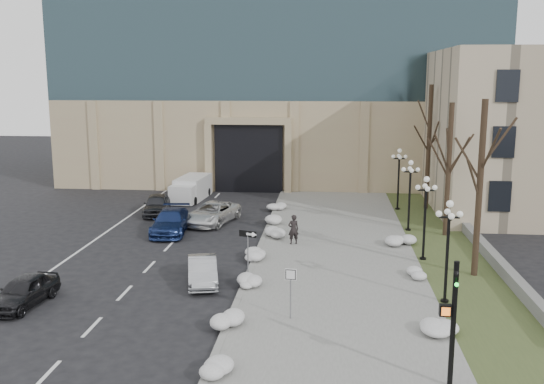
{
  "coord_description": "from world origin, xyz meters",
  "views": [
    {
      "loc": [
        2.99,
        -20.42,
        10.04
      ],
      "look_at": [
        -0.23,
        13.8,
        3.5
      ],
      "focal_mm": 40.0,
      "sensor_mm": 36.0,
      "label": 1
    }
  ],
  "objects": [
    {
      "name": "car_e",
      "position": [
        -9.62,
        22.43,
        0.75
      ],
      "size": [
        2.5,
        4.65,
        1.5
      ],
      "primitive_type": "imported",
      "rotation": [
        0.0,
        0.0,
        0.17
      ],
      "color": "#2A2B2F",
      "rests_on": "ground"
    },
    {
      "name": "keep_sign",
      "position": [
        1.52,
        3.4,
        1.68
      ],
      "size": [
        0.49,
        0.11,
        2.28
      ],
      "rotation": [
        0.0,
        0.0,
        -0.12
      ],
      "color": "slate",
      "rests_on": "ground"
    },
    {
      "name": "snow_clump_e",
      "position": [
        -0.49,
        16.38,
        0.3
      ],
      "size": [
        1.1,
        1.6,
        0.36
      ],
      "primitive_type": "ellipsoid",
      "color": "silver",
      "rests_on": "sidewalk"
    },
    {
      "name": "curb",
      "position": [
        -1.0,
        14.0,
        0.07
      ],
      "size": [
        0.3,
        40.0,
        0.14
      ],
      "primitive_type": "cube",
      "color": "gray",
      "rests_on": "ground"
    },
    {
      "name": "traffic_signal",
      "position": [
        7.02,
        -1.73,
        2.16
      ],
      "size": [
        0.74,
        0.98,
        4.36
      ],
      "rotation": [
        0.0,
        0.0,
        -0.01
      ],
      "color": "black",
      "rests_on": "ground"
    },
    {
      "name": "lamppost_d",
      "position": [
        8.3,
        25.5,
        3.07
      ],
      "size": [
        1.18,
        1.18,
        4.76
      ],
      "color": "black",
      "rests_on": "ground"
    },
    {
      "name": "snow_clump_f",
      "position": [
        -0.81,
        20.02,
        0.3
      ],
      "size": [
        1.1,
        1.6,
        0.36
      ],
      "primitive_type": "ellipsoid",
      "color": "silver",
      "rests_on": "sidewalk"
    },
    {
      "name": "sidewalk",
      "position": [
        3.5,
        14.0,
        0.06
      ],
      "size": [
        9.0,
        40.0,
        0.12
      ],
      "primitive_type": "cube",
      "color": "gray",
      "rests_on": "ground"
    },
    {
      "name": "snow_clump_h",
      "position": [
        7.31,
        2.5,
        0.3
      ],
      "size": [
        1.1,
        1.6,
        0.36
      ],
      "primitive_type": "ellipsoid",
      "color": "silver",
      "rests_on": "sidewalk"
    },
    {
      "name": "car_b",
      "position": [
        -3.1,
        7.69,
        0.65
      ],
      "size": [
        2.25,
        4.18,
        1.31
      ],
      "primitive_type": "imported",
      "rotation": [
        0.0,
        0.0,
        0.23
      ],
      "color": "#A5A7AD",
      "rests_on": "ground"
    },
    {
      "name": "ground",
      "position": [
        0.0,
        0.0,
        0.0
      ],
      "size": [
        160.0,
        160.0,
        0.0
      ],
      "primitive_type": "plane",
      "color": "black",
      "rests_on": "ground"
    },
    {
      "name": "pedestrian",
      "position": [
        0.96,
        14.89,
        1.02
      ],
      "size": [
        0.77,
        0.63,
        1.81
      ],
      "primitive_type": "imported",
      "rotation": [
        0.0,
        0.0,
        3.47
      ],
      "color": "black",
      "rests_on": "sidewalk"
    },
    {
      "name": "lamppost_c",
      "position": [
        8.3,
        19.0,
        3.07
      ],
      "size": [
        1.18,
        1.18,
        4.76
      ],
      "color": "black",
      "rests_on": "ground"
    },
    {
      "name": "snow_clump_l",
      "position": [
        -0.87,
        11.3,
        0.3
      ],
      "size": [
        1.1,
        1.6,
        0.36
      ],
      "primitive_type": "ellipsoid",
      "color": "silver",
      "rests_on": "sidewalk"
    },
    {
      "name": "grass_strip",
      "position": [
        10.0,
        14.0,
        0.05
      ],
      "size": [
        4.0,
        40.0,
        0.1
      ],
      "primitive_type": "cube",
      "color": "#3D4A25",
      "rests_on": "ground"
    },
    {
      "name": "car_c",
      "position": [
        -7.2,
        17.22,
        0.76
      ],
      "size": [
        2.57,
        5.39,
        1.52
      ],
      "primitive_type": "imported",
      "rotation": [
        0.0,
        0.0,
        0.09
      ],
      "color": "navy",
      "rests_on": "ground"
    },
    {
      "name": "tree_near",
      "position": [
        10.5,
        10.0,
        5.83
      ],
      "size": [
        3.2,
        3.2,
        9.0
      ],
      "color": "black",
      "rests_on": "ground"
    },
    {
      "name": "snow_clump_i",
      "position": [
        7.81,
        9.19,
        0.3
      ],
      "size": [
        1.1,
        1.6,
        0.36
      ],
      "primitive_type": "ellipsoid",
      "color": "silver",
      "rests_on": "sidewalk"
    },
    {
      "name": "lamppost_b",
      "position": [
        8.3,
        12.5,
        3.07
      ],
      "size": [
        1.18,
        1.18,
        4.76
      ],
      "color": "black",
      "rests_on": "ground"
    },
    {
      "name": "car_d",
      "position": [
        -4.99,
        20.07,
        0.74
      ],
      "size": [
        3.7,
        5.74,
        1.47
      ],
      "primitive_type": "imported",
      "rotation": [
        0.0,
        0.0,
        -0.25
      ],
      "color": "silver",
      "rests_on": "ground"
    },
    {
      "name": "one_way_sign",
      "position": [
        -0.75,
        8.12,
        2.15
      ],
      "size": [
        0.95,
        0.47,
        2.61
      ],
      "rotation": [
        0.0,
        0.0,
        -0.32
      ],
      "color": "slate",
      "rests_on": "ground"
    },
    {
      "name": "snow_clump_c",
      "position": [
        -0.89,
        7.0,
        0.3
      ],
      "size": [
        1.1,
        1.6,
        0.36
      ],
      "primitive_type": "ellipsoid",
      "color": "silver",
      "rests_on": "sidewalk"
    },
    {
      "name": "stone_wall",
      "position": [
        12.0,
        16.0,
        0.35
      ],
      "size": [
        0.5,
        30.0,
        0.7
      ],
      "primitive_type": "cube",
      "color": "slate",
      "rests_on": "ground"
    },
    {
      "name": "tree_mid",
      "position": [
        10.5,
        18.0,
        5.5
      ],
      "size": [
        3.2,
        3.2,
        8.5
      ],
      "color": "black",
      "rests_on": "ground"
    },
    {
      "name": "snow_clump_d",
      "position": [
        -0.84,
        11.95,
        0.3
      ],
      "size": [
        1.1,
        1.6,
        0.36
      ],
      "primitive_type": "ellipsoid",
      "color": "silver",
      "rests_on": "sidewalk"
    },
    {
      "name": "snow_clump_g",
      "position": [
        -0.85,
        24.58,
        0.3
      ],
      "size": [
        1.1,
        1.6,
        0.36
      ],
      "primitive_type": "ellipsoid",
      "color": "silver",
      "rests_on": "sidewalk"
    },
    {
      "name": "snow_clump_b",
      "position": [
        -0.8,
        2.22,
        0.3
      ],
      "size": [
        1.1,
        1.6,
        0.36
      ],
      "primitive_type": "ellipsoid",
      "color": "silver",
      "rests_on": "sidewalk"
    },
    {
      "name": "snow_clump_j",
      "position": [
        7.34,
        15.04,
        0.3
      ],
      "size": [
        1.1,
        1.6,
        0.36
      ],
      "primitive_type": "ellipsoid",
      "color": "silver",
      "rests_on": "sidewalk"
    },
    {
      "name": "box_truck",
      "position": [
        -8.35,
        28.16,
        0.89
      ],
      "size": [
        2.45,
        5.94,
        1.84
      ],
      "rotation": [
        0.0,
        0.0,
        -0.08
      ],
      "color": "silver",
      "rests_on": "ground"
    },
    {
      "name": "snow_clump_a",
      "position": [
        -0.58,
        -1.9,
        0.3
      ],
      "size": [
        1.1,
        1.6,
        0.36
      ],
      "primitive_type": "ellipsoid",
      "color": "silver",
      "rests_on": "sidewalk"
    },
    {
      "name": "tree_far",
      "position": [
        10.5,
        26.0,
        6.15
      ],
      "size": [
        3.2,
        3.2,
        9.5
      ],
      "color": "black",
      "rests_on": "ground"
    },
    {
      "name": "lamppost_a",
      "position": [
        8.3,
        6.0,
        3.07
      ],
      "size": [
        1.18,
        1.18,
        4.76
      ],
      "color": "black",
      "rests_on": "ground"
    },
    {
      "name": "car_a",
      "position": [
        -10.41,
        4.04,
        0.68
      ],
      "size": [
        2.06,
        4.14,
        1.36
      ],
      "primitive_type": "imported",
      "rotation": [
        0.0,
        0.0,
        -0.12
      ],
      "color": "black",
      "rests_on": "ground"
    },
    {
      "name": "snow_clump_k",
      "position": [
        7.59,
        15.44,
        0.3
      ],
      "size": [
        1.1,
        1.6,
        0.36
      ],
      "primitive_type": "ellipsoid",
      "color": "silver",
      "rests_on": "sidewalk"
    }
  ]
}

